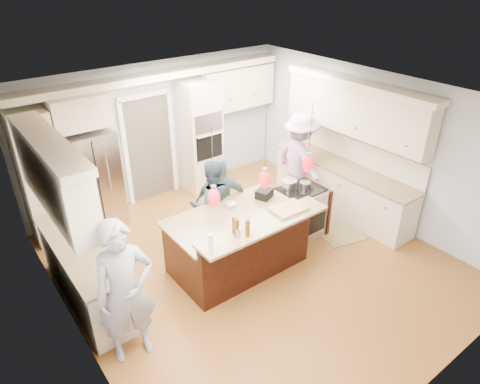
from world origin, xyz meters
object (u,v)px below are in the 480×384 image
at_px(person_bar_end, 126,293).
at_px(person_far_left, 212,204).
at_px(kitchen_island, 238,241).
at_px(refrigerator, 92,180).
at_px(island_range, 300,212).

relative_size(person_bar_end, person_far_left, 1.24).
bearing_deg(kitchen_island, person_far_left, 87.18).
distance_m(kitchen_island, person_bar_end, 2.18).
distance_m(refrigerator, island_range, 3.71).
bearing_deg(person_bar_end, island_range, 18.87).
distance_m(island_range, person_far_left, 1.57).
bearing_deg(person_bar_end, kitchen_island, 23.71).
bearing_deg(refrigerator, kitchen_island, -63.10).
height_order(refrigerator, person_bar_end, person_bar_end).
bearing_deg(refrigerator, person_far_left, -53.16).
bearing_deg(person_far_left, island_range, 170.94).
xyz_separation_m(island_range, person_bar_end, (-3.46, -0.64, 0.50)).
height_order(person_bar_end, person_far_left, person_bar_end).
bearing_deg(island_range, refrigerator, 137.41).
distance_m(kitchen_island, island_range, 1.41).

